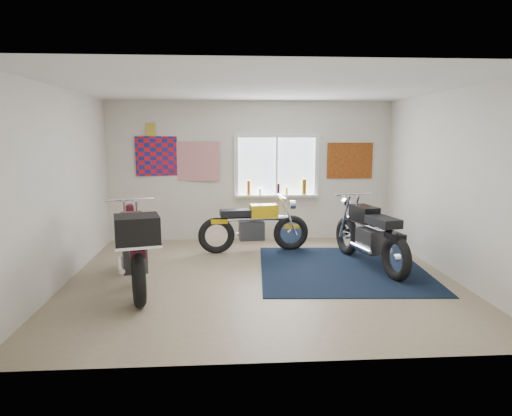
{
  "coord_description": "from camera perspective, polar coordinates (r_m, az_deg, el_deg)",
  "views": [
    {
      "loc": [
        -0.51,
        -6.37,
        2.07
      ],
      "look_at": [
        -0.04,
        0.4,
        0.96
      ],
      "focal_mm": 32.0,
      "sensor_mm": 36.0,
      "label": 1
    }
  ],
  "objects": [
    {
      "name": "navy_rug",
      "position": [
        7.25,
        10.68,
        -7.45
      ],
      "size": [
        2.67,
        2.76,
        0.01
      ],
      "primitive_type": "cube",
      "rotation": [
        0.0,
        0.0,
        -0.07
      ],
      "color": "black",
      "rests_on": "ground"
    },
    {
      "name": "yellow_triumph",
      "position": [
        8.05,
        -0.28,
        -2.43
      ],
      "size": [
        1.98,
        0.59,
        1.0
      ],
      "rotation": [
        0.0,
        0.0,
        0.11
      ],
      "color": "black",
      "rests_on": "ground"
    },
    {
      "name": "flag_display",
      "position": [
        8.96,
        -13.04,
        9.53
      ],
      "size": [
        1.6,
        0.1,
        1.17
      ],
      "color": "red",
      "rests_on": "room_shell"
    },
    {
      "name": "ground",
      "position": [
        6.72,
        0.61,
        -8.7
      ],
      "size": [
        5.5,
        5.5,
        0.0
      ],
      "primitive_type": "plane",
      "color": "#9E896B",
      "rests_on": "ground"
    },
    {
      "name": "room_shell",
      "position": [
        6.41,
        0.64,
        5.4
      ],
      "size": [
        5.5,
        5.5,
        5.5
      ],
      "color": "white",
      "rests_on": "ground"
    },
    {
      "name": "oil_bottles",
      "position": [
        8.9,
        3.21,
        2.52
      ],
      "size": [
        1.17,
        0.09,
        0.3
      ],
      "color": "brown",
      "rests_on": "window_assembly"
    },
    {
      "name": "window_assembly",
      "position": [
        8.92,
        2.58,
        4.74
      ],
      "size": [
        1.66,
        0.17,
        1.26
      ],
      "color": "white",
      "rests_on": "room_shell"
    },
    {
      "name": "triumph_poster",
      "position": [
        9.2,
        11.64,
        5.82
      ],
      "size": [
        0.9,
        0.03,
        0.7
      ],
      "primitive_type": "cube",
      "color": "#A54C14",
      "rests_on": "room_shell"
    },
    {
      "name": "black_chrome_bike",
      "position": [
        7.38,
        14.02,
        -3.44
      ],
      "size": [
        0.75,
        2.13,
        1.11
      ],
      "rotation": [
        0.0,
        0.0,
        1.79
      ],
      "color": "black",
      "rests_on": "navy_rug"
    },
    {
      "name": "maroon_tourer",
      "position": [
        6.23,
        -14.95,
        -4.73
      ],
      "size": [
        1.0,
        2.26,
        1.15
      ],
      "rotation": [
        0.0,
        0.0,
        1.82
      ],
      "color": "black",
      "rests_on": "ground"
    }
  ]
}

